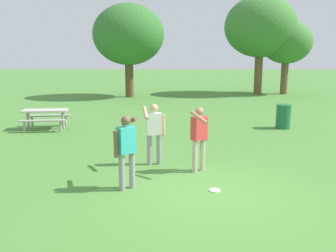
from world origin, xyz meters
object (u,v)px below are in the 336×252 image
Objects in this scene: tree_tall_left at (128,35)px; tree_far_right at (286,42)px; frisbee at (215,190)px; person_catcher at (126,147)px; picnic_table_near at (45,115)px; trash_can_beside_table at (283,116)px; person_bystander at (154,129)px; person_thrower at (199,134)px; tree_broad_center at (260,27)px.

tree_far_right is (10.88, 2.35, -0.44)m from tree_tall_left.
person_catcher is at bearing 178.79° from frisbee.
person_catcher reaches higher than picnic_table_near.
trash_can_beside_table is at bearing 3.45° from picnic_table_near.
trash_can_beside_table is at bearing 47.50° from person_bystander.
person_thrower is at bearing -41.49° from picnic_table_near.
tree_tall_left is at bearing 126.06° from trash_can_beside_table.
person_thrower is at bearing -75.88° from tree_tall_left.
person_bystander is 19.81m from tree_far_right.
trash_can_beside_table is at bearing -96.25° from tree_broad_center.
person_catcher is at bearing -113.15° from tree_far_right.
frisbee is 0.04× the size of tree_broad_center.
picnic_table_near is 17.49m from tree_broad_center.
tree_far_right is at bearing 4.62° from tree_broad_center.
tree_broad_center is 2.18m from tree_far_right.
trash_can_beside_table reaches higher than picnic_table_near.
tree_far_right is (1.90, 0.15, -1.05)m from tree_broad_center.
frisbee is at bearing -77.86° from person_thrower.
trash_can_beside_table is 13.57m from tree_far_right.
trash_can_beside_table is (4.71, 5.14, -0.48)m from person_bystander.
person_catcher reaches higher than trash_can_beside_table.
person_thrower is 16.91m from tree_tall_left.
picnic_table_near is 0.27× the size of tree_broad_center.
frisbee is 7.78m from trash_can_beside_table.
person_catcher is 17.88m from tree_tall_left.
person_thrower and person_catcher have the same top height.
person_bystander is 2.58m from frisbee.
person_bystander is at bearing 155.25° from person_thrower.
picnic_table_near is at bearing -98.97° from tree_tall_left.
person_thrower reaches higher than trash_can_beside_table.
tree_broad_center reaches higher than person_catcher.
trash_can_beside_table is (5.17, 7.01, -0.48)m from person_catcher.
person_bystander is at bearing -108.94° from tree_broad_center.
person_thrower is at bearing -121.94° from trash_can_beside_table.
trash_can_beside_table is (9.33, 0.56, -0.08)m from picnic_table_near.
person_catcher is 2.15m from frisbee.
tree_broad_center is (4.63, 19.67, 4.69)m from frisbee.
person_thrower is 7.74m from picnic_table_near.
tree_tall_left is 9.26m from tree_broad_center.
tree_broad_center is at bearing 50.91° from picnic_table_near.
tree_broad_center is (1.38, 12.63, 4.22)m from trash_can_beside_table.
person_thrower is 6.71m from trash_can_beside_table.
picnic_table_near is at bearing -129.09° from tree_broad_center.
tree_far_right reaches higher than picnic_table_near.
tree_far_right is at bearing 46.60° from picnic_table_near.
trash_can_beside_table is at bearing -104.41° from tree_far_right.
tree_far_right is (8.46, 19.79, 2.69)m from person_catcher.
person_catcher is 8.72m from trash_can_beside_table.
tree_broad_center reaches higher than tree_tall_left.
tree_far_right is at bearing 75.59° from trash_can_beside_table.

